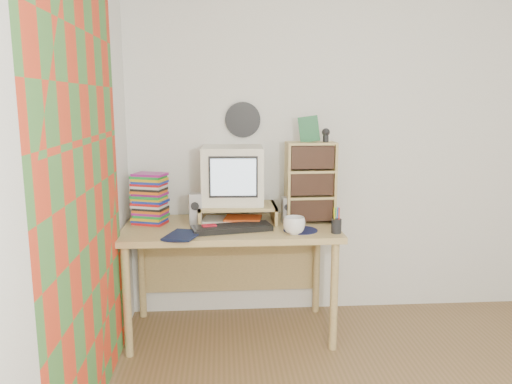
{
  "coord_description": "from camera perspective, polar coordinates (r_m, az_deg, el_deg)",
  "views": [
    {
      "loc": [
        -1.08,
        -1.82,
        1.57
      ],
      "look_at": [
        -0.86,
        1.33,
        0.98
      ],
      "focal_mm": 35.0,
      "sensor_mm": 36.0,
      "label": 1
    }
  ],
  "objects": [
    {
      "name": "back_wall",
      "position": [
        3.75,
        12.9,
        5.35
      ],
      "size": [
        3.5,
        0.0,
        3.5
      ],
      "primitive_type": "plane",
      "rotation": [
        1.57,
        0.0,
        0.0
      ],
      "color": "white",
      "rests_on": "floor"
    },
    {
      "name": "left_wall",
      "position": [
        1.97,
        -23.72,
        0.29
      ],
      "size": [
        0.0,
        3.5,
        3.5
      ],
      "primitive_type": "plane",
      "rotation": [
        1.57,
        0.0,
        1.57
      ],
      "color": "white",
      "rests_on": "floor"
    },
    {
      "name": "curtain",
      "position": [
        2.42,
        -18.9,
        -0.02
      ],
      "size": [
        0.0,
        2.2,
        2.2
      ],
      "primitive_type": "plane",
      "rotation": [
        1.57,
        0.0,
        1.57
      ],
      "color": "red",
      "rests_on": "left_wall"
    },
    {
      "name": "wall_disc",
      "position": [
        3.56,
        -1.52,
        8.25
      ],
      "size": [
        0.25,
        0.02,
        0.25
      ],
      "primitive_type": "cylinder",
      "rotation": [
        1.57,
        0.0,
        0.0
      ],
      "color": "black",
      "rests_on": "back_wall"
    },
    {
      "name": "desk",
      "position": [
        3.4,
        -2.94,
        -5.79
      ],
      "size": [
        1.4,
        0.7,
        0.75
      ],
      "color": "tan",
      "rests_on": "floor"
    },
    {
      "name": "monitor_riser",
      "position": [
        3.38,
        -2.14,
        -1.88
      ],
      "size": [
        0.52,
        0.3,
        0.12
      ],
      "color": "tan",
      "rests_on": "desk"
    },
    {
      "name": "crt_monitor",
      "position": [
        3.39,
        -2.68,
        1.92
      ],
      "size": [
        0.42,
        0.42,
        0.39
      ],
      "primitive_type": "cube",
      "rotation": [
        0.0,
        0.0,
        -0.04
      ],
      "color": "white",
      "rests_on": "monitor_riser"
    },
    {
      "name": "speaker_left",
      "position": [
        3.31,
        -6.95,
        -1.99
      ],
      "size": [
        0.09,
        0.09,
        0.21
      ],
      "primitive_type": "cube",
      "rotation": [
        0.0,
        0.0,
        0.11
      ],
      "color": "#A0A0A5",
      "rests_on": "desk"
    },
    {
      "name": "speaker_right",
      "position": [
        3.37,
        3.55,
        -2.06
      ],
      "size": [
        0.07,
        0.07,
        0.18
      ],
      "primitive_type": "cube",
      "rotation": [
        0.0,
        0.0,
        0.11
      ],
      "color": "#A0A0A5",
      "rests_on": "desk"
    },
    {
      "name": "keyboard",
      "position": [
        3.18,
        -2.79,
        -4.15
      ],
      "size": [
        0.53,
        0.27,
        0.03
      ],
      "primitive_type": "cube",
      "rotation": [
        0.0,
        0.0,
        0.21
      ],
      "color": "black",
      "rests_on": "desk"
    },
    {
      "name": "dvd_stack",
      "position": [
        3.4,
        -12.04,
        -1.15
      ],
      "size": [
        0.24,
        0.21,
        0.29
      ],
      "primitive_type": null,
      "rotation": [
        0.0,
        0.0,
        -0.33
      ],
      "color": "brown",
      "rests_on": "desk"
    },
    {
      "name": "cd_rack",
      "position": [
        3.37,
        6.21,
        1.1
      ],
      "size": [
        0.33,
        0.18,
        0.54
      ],
      "primitive_type": "cube",
      "rotation": [
        0.0,
        0.0,
        0.02
      ],
      "color": "tan",
      "rests_on": "desk"
    },
    {
      "name": "mug",
      "position": [
        3.1,
        4.38,
        -3.84
      ],
      "size": [
        0.17,
        0.17,
        0.11
      ],
      "primitive_type": "imported",
      "rotation": [
        0.0,
        0.0,
        0.27
      ],
      "color": "white",
      "rests_on": "desk"
    },
    {
      "name": "diary",
      "position": [
        3.09,
        -9.94,
        -4.61
      ],
      "size": [
        0.26,
        0.23,
        0.04
      ],
      "primitive_type": "imported",
      "rotation": [
        0.0,
        0.0,
        -0.31
      ],
      "color": "#0E1736",
      "rests_on": "desk"
    },
    {
      "name": "mousepad",
      "position": [
        3.19,
        5.1,
        -4.36
      ],
      "size": [
        0.23,
        0.23,
        0.0
      ],
      "primitive_type": "cylinder",
      "rotation": [
        0.0,
        0.0,
        -0.04
      ],
      "color": "#0F1934",
      "rests_on": "desk"
    },
    {
      "name": "pen_cup",
      "position": [
        3.15,
        9.17,
        -3.54
      ],
      "size": [
        0.07,
        0.07,
        0.13
      ],
      "primitive_type": null,
      "rotation": [
        0.0,
        0.0,
        0.19
      ],
      "color": "black",
      "rests_on": "desk"
    },
    {
      "name": "papers",
      "position": [
        3.37,
        -2.87,
        -3.25
      ],
      "size": [
        0.31,
        0.25,
        0.04
      ],
      "primitive_type": null,
      "rotation": [
        0.0,
        0.0,
        -0.16
      ],
      "color": "white",
      "rests_on": "desk"
    },
    {
      "name": "red_box",
      "position": [
        3.16,
        -5.38,
        -4.14
      ],
      "size": [
        0.1,
        0.08,
        0.04
      ],
      "primitive_type": "cube",
      "rotation": [
        0.0,
        0.0,
        0.27
      ],
      "color": "red",
      "rests_on": "desk"
    },
    {
      "name": "game_box",
      "position": [
        3.35,
        6.06,
        7.17
      ],
      "size": [
        0.13,
        0.04,
        0.17
      ],
      "primitive_type": "cube",
      "rotation": [
        0.0,
        0.0,
        -0.09
      ],
      "color": "#1A5C2F",
      "rests_on": "cd_rack"
    },
    {
      "name": "webcam",
      "position": [
        3.35,
        7.98,
        6.46
      ],
      "size": [
        0.06,
        0.06,
        0.09
      ],
      "primitive_type": null,
      "rotation": [
        0.0,
        0.0,
        0.04
      ],
      "color": "black",
      "rests_on": "cd_rack"
    }
  ]
}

